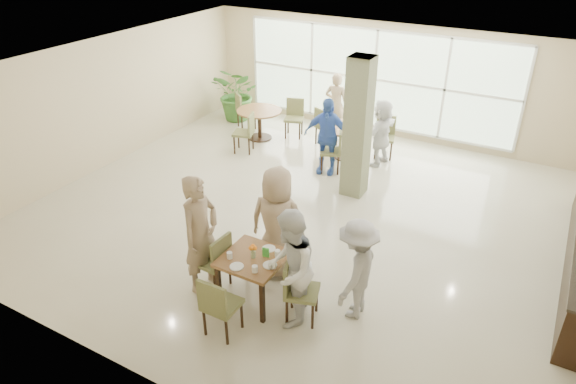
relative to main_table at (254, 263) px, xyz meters
The scene contains 19 objects.
ground 2.68m from the main_table, 98.82° to the left, with size 10.00×10.00×0.00m, color beige.
room_shell 2.81m from the main_table, 98.82° to the left, with size 10.00×10.00×10.00m.
window_bank 7.13m from the main_table, 97.29° to the left, with size 7.00×0.04×7.00m.
column 3.85m from the main_table, 89.99° to the left, with size 0.45×0.45×2.80m, color #676E4C.
main_table is the anchor object (origin of this frame).
round_table_left 6.16m from the main_table, 121.21° to the left, with size 1.12×1.12×0.75m.
round_table_right 5.35m from the main_table, 98.67° to the left, with size 1.11×1.11×0.75m.
chairs_main_table 0.17m from the main_table, 45.93° to the right, with size 2.03×2.03×0.95m.
chairs_table_left 6.16m from the main_table, 120.80° to the left, with size 1.98×1.98×0.95m.
chairs_table_right 5.36m from the main_table, 98.82° to the left, with size 2.05×1.88×0.95m.
tabletop_clutter 0.18m from the main_table, 25.97° to the right, with size 0.73×0.79×0.21m.
potted_plant 7.52m from the main_table, 125.68° to the left, with size 1.33×1.33×1.47m, color #3C722D.
teen_left 0.89m from the main_table, behind, with size 0.68×0.45×1.87m, color tan.
teen_far 0.78m from the main_table, 92.13° to the left, with size 0.90×0.49×1.83m, color tan.
teen_right 0.71m from the main_table, 10.13° to the right, with size 0.85×0.66×1.74m, color white.
teen_standing 1.48m from the main_table, 17.18° to the left, with size 0.99×0.57×1.54m, color #A7A7A9.
adult_a 4.44m from the main_table, 101.86° to the left, with size 0.99×0.57×1.70m, color #436ECB.
adult_b 5.34m from the main_table, 90.41° to the left, with size 1.40×0.60×1.51m, color white.
adult_standing 6.67m from the main_table, 104.36° to the left, with size 0.58×0.38×1.59m, color tan.
Camera 1 is at (3.74, -7.54, 5.09)m, focal length 32.00 mm.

